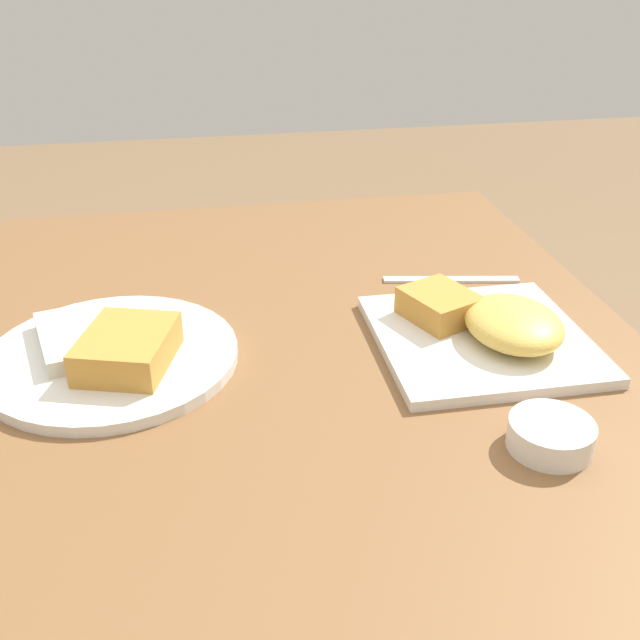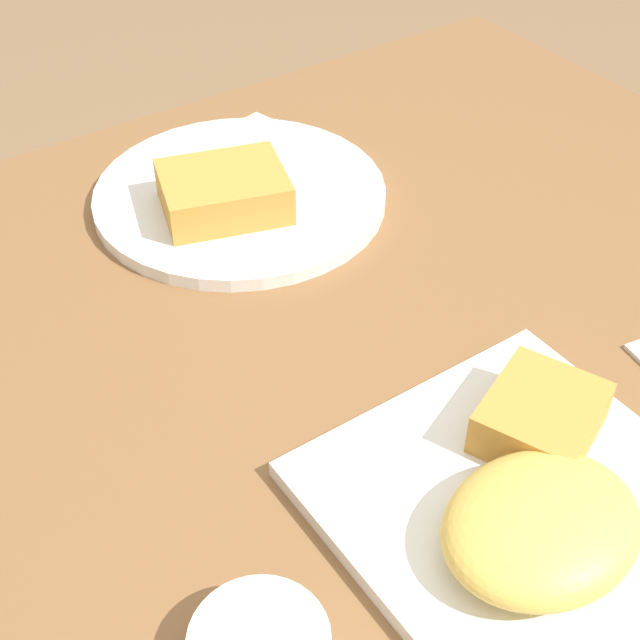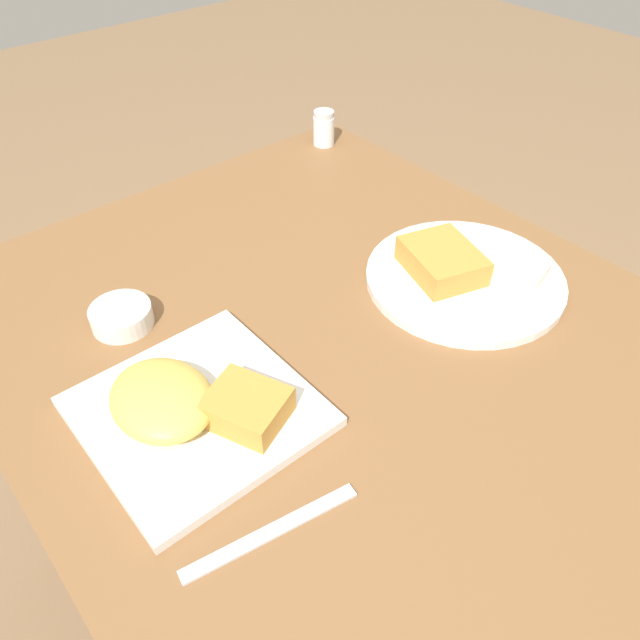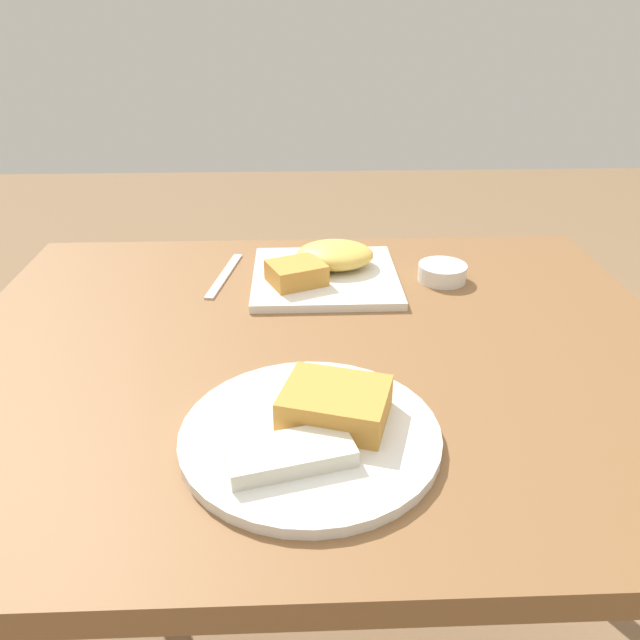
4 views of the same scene
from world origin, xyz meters
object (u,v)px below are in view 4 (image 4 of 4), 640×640
Objects in this scene: plate_oval_far at (315,429)px; sauce_ramekin at (442,272)px; plate_square_near at (325,268)px; butter_knife at (225,275)px.

sauce_ramekin is at bearing -118.68° from plate_oval_far.
plate_square_near reaches higher than plate_oval_far.
plate_square_near is at bearing -94.12° from plate_oval_far.
butter_knife is at bearing -5.61° from plate_square_near.
plate_oval_far is 1.51× the size of butter_knife.
sauce_ramekin is at bearing 176.00° from plate_square_near.
butter_knife is at bearing -4.75° from sauce_ramekin.
plate_square_near reaches higher than sauce_ramekin.
plate_oval_far is 3.49× the size of sauce_ramekin.
plate_oval_far reaches higher than sauce_ramekin.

